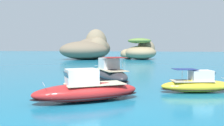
# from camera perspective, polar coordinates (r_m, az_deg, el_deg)

# --- Properties ---
(ground_plane) EXTENTS (400.00, 400.00, 0.00)m
(ground_plane) POSITION_cam_1_polar(r_m,az_deg,el_deg) (16.78, -3.98, -9.90)
(ground_plane) COLOR #197093
(islet_large) EXTENTS (18.45, 22.61, 10.08)m
(islet_large) POSITION_cam_1_polar(r_m,az_deg,el_deg) (80.39, -5.23, 3.40)
(islet_large) COLOR #756651
(islet_large) RESTS_ON ground
(islet_small) EXTENTS (14.75, 14.17, 6.80)m
(islet_small) POSITION_cam_1_polar(r_m,az_deg,el_deg) (78.09, 6.79, 2.92)
(islet_small) COLOR #9E8966
(islet_small) RESTS_ON ground
(motorboat_charcoal) EXTENTS (7.00, 9.26, 2.86)m
(motorboat_charcoal) POSITION_cam_1_polar(r_m,az_deg,el_deg) (27.81, -0.53, -2.51)
(motorboat_charcoal) COLOR #2D2D33
(motorboat_charcoal) RESTS_ON ground
(motorboat_yellow) EXTENTS (6.85, 3.57, 2.06)m
(motorboat_yellow) POSITION_cam_1_polar(r_m,az_deg,el_deg) (22.41, 19.76, -4.92)
(motorboat_yellow) COLOR yellow
(motorboat_yellow) RESTS_ON ground
(motorboat_red) EXTENTS (8.11, 6.41, 2.38)m
(motorboat_red) POSITION_cam_1_polar(r_m,az_deg,el_deg) (17.79, -6.13, -6.50)
(motorboat_red) COLOR red
(motorboat_red) RESTS_ON ground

